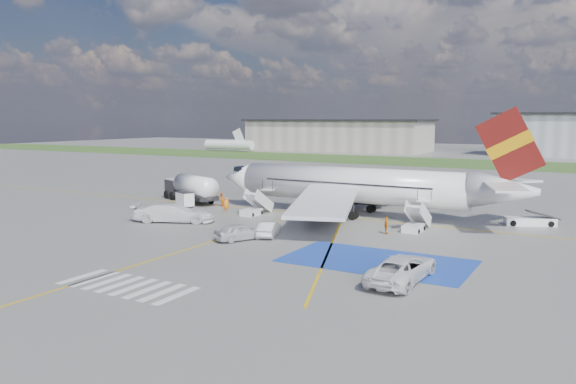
# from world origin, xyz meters

# --- Properties ---
(ground) EXTENTS (400.00, 400.00, 0.00)m
(ground) POSITION_xyz_m (0.00, 0.00, 0.00)
(ground) COLOR #60605E
(ground) RESTS_ON ground
(grass_strip) EXTENTS (400.00, 30.00, 0.01)m
(grass_strip) POSITION_xyz_m (0.00, 95.00, 0.01)
(grass_strip) COLOR #2D4C1E
(grass_strip) RESTS_ON ground
(taxiway_line_main) EXTENTS (120.00, 0.20, 0.01)m
(taxiway_line_main) POSITION_xyz_m (0.00, 12.00, 0.01)
(taxiway_line_main) COLOR gold
(taxiway_line_main) RESTS_ON ground
(taxiway_line_cross) EXTENTS (0.20, 60.00, 0.01)m
(taxiway_line_cross) POSITION_xyz_m (-5.00, -10.00, 0.01)
(taxiway_line_cross) COLOR gold
(taxiway_line_cross) RESTS_ON ground
(taxiway_line_diag) EXTENTS (20.71, 56.45, 0.01)m
(taxiway_line_diag) POSITION_xyz_m (0.00, 12.00, 0.01)
(taxiway_line_diag) COLOR gold
(taxiway_line_diag) RESTS_ON ground
(staging_box) EXTENTS (14.00, 8.00, 0.01)m
(staging_box) POSITION_xyz_m (10.00, -4.00, 0.01)
(staging_box) COLOR #1A3B9E
(staging_box) RESTS_ON ground
(crosswalk) EXTENTS (9.00, 4.00, 0.01)m
(crosswalk) POSITION_xyz_m (-1.80, -18.00, 0.01)
(crosswalk) COLOR silver
(crosswalk) RESTS_ON ground
(terminal_west) EXTENTS (60.00, 22.00, 10.00)m
(terminal_west) POSITION_xyz_m (-55.00, 130.00, 5.00)
(terminal_west) COLOR gray
(terminal_west) RESTS_ON ground
(airliner) EXTENTS (36.81, 32.95, 11.92)m
(airliner) POSITION_xyz_m (1.51, 14.00, 3.39)
(airliner) COLOR silver
(airliner) RESTS_ON ground
(airstairs_fwd) EXTENTS (1.90, 5.20, 3.60)m
(airstairs_fwd) POSITION_xyz_m (-9.50, 8.70, 0.62)
(airstairs_fwd) COLOR silver
(airstairs_fwd) RESTS_ON ground
(airstairs_aft) EXTENTS (1.90, 5.20, 3.60)m
(airstairs_aft) POSITION_xyz_m (9.00, 8.70, 0.62)
(airstairs_aft) COLOR silver
(airstairs_aft) RESTS_ON ground
(fuel_tanker) EXTENTS (10.54, 6.68, 3.53)m
(fuel_tanker) POSITION_xyz_m (-21.87, 12.86, 1.49)
(fuel_tanker) COLOR black
(fuel_tanker) RESTS_ON ground
(gpu_cart) EXTENTS (2.63, 2.17, 1.89)m
(gpu_cart) POSITION_xyz_m (-19.79, 9.19, 0.85)
(gpu_cart) COLOR silver
(gpu_cart) RESTS_ON ground
(belt_loader) EXTENTS (5.35, 3.43, 1.56)m
(belt_loader) POSITION_xyz_m (18.35, 17.32, 0.39)
(belt_loader) COLOR silver
(belt_loader) RESTS_ON ground
(car_silver_a) EXTENTS (3.66, 4.82, 1.53)m
(car_silver_a) POSITION_xyz_m (-3.28, -3.11, 0.77)
(car_silver_a) COLOR #B3B5BB
(car_silver_a) RESTS_ON ground
(car_silver_b) EXTENTS (2.76, 4.43, 1.38)m
(car_silver_b) POSITION_xyz_m (-1.89, -0.35, 0.69)
(car_silver_b) COLOR #ADAFB4
(car_silver_b) RESTS_ON ground
(van_white_a) EXTENTS (2.90, 6.13, 2.28)m
(van_white_a) POSITION_xyz_m (13.32, -8.04, 1.14)
(van_white_a) COLOR silver
(van_white_a) RESTS_ON ground
(van_white_b) EXTENTS (6.92, 4.96, 2.51)m
(van_white_b) POSITION_xyz_m (-14.31, 0.88, 1.26)
(van_white_b) COLOR white
(van_white_b) RESTS_ON ground
(crew_fwd) EXTENTS (0.74, 0.77, 1.78)m
(crew_fwd) POSITION_xyz_m (-12.94, 8.35, 0.89)
(crew_fwd) COLOR orange
(crew_fwd) RESTS_ON ground
(crew_nose) EXTENTS (0.78, 0.92, 1.66)m
(crew_nose) POSITION_xyz_m (-16.29, 11.87, 0.83)
(crew_nose) COLOR orange
(crew_nose) RESTS_ON ground
(crew_aft) EXTENTS (0.83, 1.04, 1.65)m
(crew_aft) POSITION_xyz_m (7.13, 6.01, 0.82)
(crew_aft) COLOR orange
(crew_aft) RESTS_ON ground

